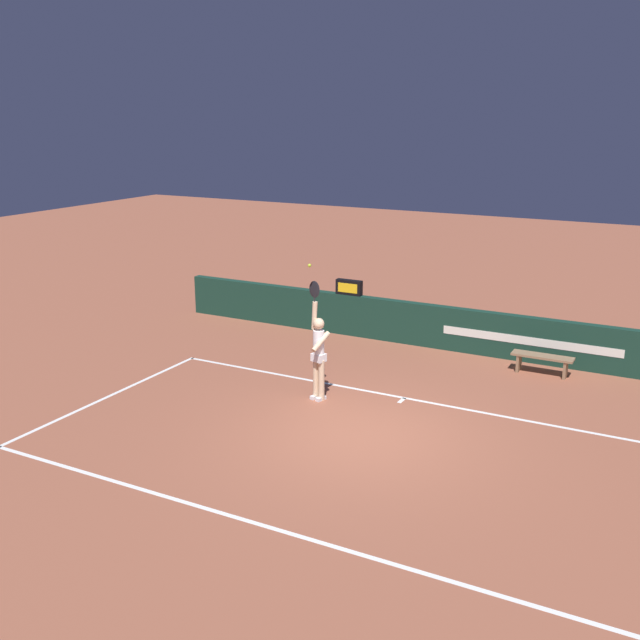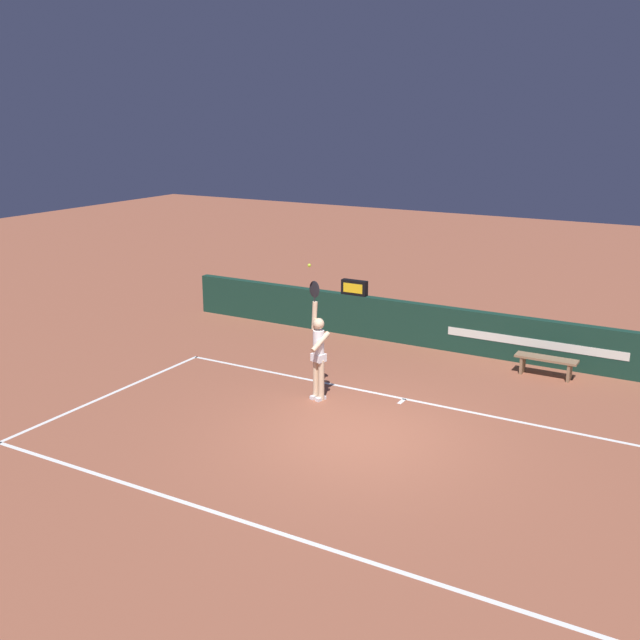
# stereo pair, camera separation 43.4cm
# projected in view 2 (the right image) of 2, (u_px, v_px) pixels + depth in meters

# --- Properties ---
(ground_plane) EXTENTS (60.00, 60.00, 0.00)m
(ground_plane) POSITION_uv_depth(u_px,v_px,m) (360.00, 435.00, 13.48)
(ground_plane) COLOR #95523A
(court_lines) EXTENTS (10.95, 5.58, 0.00)m
(court_lines) POSITION_uv_depth(u_px,v_px,m) (342.00, 450.00, 12.90)
(court_lines) COLOR white
(court_lines) RESTS_ON ground
(back_wall) EXTENTS (15.80, 0.24, 1.08)m
(back_wall) POSITION_uv_depth(u_px,v_px,m) (464.00, 331.00, 17.99)
(back_wall) COLOR #153529
(back_wall) RESTS_ON ground
(speed_display) EXTENTS (0.70, 0.19, 0.39)m
(speed_display) POSITION_uv_depth(u_px,v_px,m) (354.00, 288.00, 19.21)
(speed_display) COLOR black
(speed_display) RESTS_ON back_wall
(tennis_player) EXTENTS (0.47, 0.50, 2.47)m
(tennis_player) POSITION_uv_depth(u_px,v_px,m) (318.00, 351.00, 14.90)
(tennis_player) COLOR beige
(tennis_player) RESTS_ON ground
(tennis_ball) EXTENTS (0.07, 0.07, 0.07)m
(tennis_ball) POSITION_uv_depth(u_px,v_px,m) (309.00, 265.00, 14.32)
(tennis_ball) COLOR #C6E331
(courtside_bench_near) EXTENTS (1.35, 0.36, 0.45)m
(courtside_bench_near) POSITION_uv_depth(u_px,v_px,m) (546.00, 362.00, 16.37)
(courtside_bench_near) COLOR #896A4C
(courtside_bench_near) RESTS_ON ground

